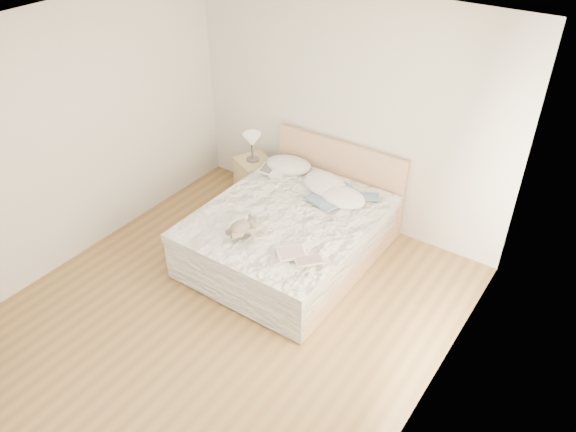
{
  "coord_description": "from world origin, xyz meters",
  "views": [
    {
      "loc": [
        2.8,
        -2.95,
        3.98
      ],
      "look_at": [
        0.04,
        1.05,
        0.62
      ],
      "focal_mm": 35.0,
      "sensor_mm": 36.0,
      "label": 1
    }
  ],
  "objects_px": {
    "photo_book": "(273,171)",
    "teddy_bear": "(240,232)",
    "table_lamp": "(252,141)",
    "nightstand": "(255,180)",
    "bed": "(292,232)",
    "childrens_book": "(301,257)"
  },
  "relations": [
    {
      "from": "photo_book",
      "to": "childrens_book",
      "type": "bearing_deg",
      "value": -60.09
    },
    {
      "from": "table_lamp",
      "to": "photo_book",
      "type": "xyz_separation_m",
      "value": [
        0.45,
        -0.19,
        -0.19
      ]
    },
    {
      "from": "teddy_bear",
      "to": "nightstand",
      "type": "bearing_deg",
      "value": 139.05
    },
    {
      "from": "photo_book",
      "to": "teddy_bear",
      "type": "height_order",
      "value": "teddy_bear"
    },
    {
      "from": "nightstand",
      "to": "table_lamp",
      "type": "bearing_deg",
      "value": -173.25
    },
    {
      "from": "bed",
      "to": "nightstand",
      "type": "xyz_separation_m",
      "value": [
        -1.05,
        0.7,
        -0.03
      ]
    },
    {
      "from": "bed",
      "to": "teddy_bear",
      "type": "height_order",
      "value": "bed"
    },
    {
      "from": "bed",
      "to": "teddy_bear",
      "type": "relative_size",
      "value": 6.98
    },
    {
      "from": "nightstand",
      "to": "teddy_bear",
      "type": "bearing_deg",
      "value": -57.36
    },
    {
      "from": "nightstand",
      "to": "teddy_bear",
      "type": "distance_m",
      "value": 1.69
    },
    {
      "from": "bed",
      "to": "nightstand",
      "type": "height_order",
      "value": "bed"
    },
    {
      "from": "nightstand",
      "to": "teddy_bear",
      "type": "xyz_separation_m",
      "value": [
        0.89,
        -1.39,
        0.37
      ]
    },
    {
      "from": "bed",
      "to": "teddy_bear",
      "type": "distance_m",
      "value": 0.78
    },
    {
      "from": "table_lamp",
      "to": "childrens_book",
      "type": "height_order",
      "value": "table_lamp"
    },
    {
      "from": "table_lamp",
      "to": "teddy_bear",
      "type": "height_order",
      "value": "table_lamp"
    },
    {
      "from": "nightstand",
      "to": "childrens_book",
      "type": "bearing_deg",
      "value": -40.38
    },
    {
      "from": "teddy_bear",
      "to": "photo_book",
      "type": "bearing_deg",
      "value": 127.56
    },
    {
      "from": "nightstand",
      "to": "teddy_bear",
      "type": "height_order",
      "value": "teddy_bear"
    },
    {
      "from": "bed",
      "to": "table_lamp",
      "type": "xyz_separation_m",
      "value": [
        -1.08,
        0.7,
        0.51
      ]
    },
    {
      "from": "photo_book",
      "to": "childrens_book",
      "type": "xyz_separation_m",
      "value": [
        1.16,
        -1.16,
        0.0
      ]
    },
    {
      "from": "bed",
      "to": "nightstand",
      "type": "bearing_deg",
      "value": 146.32
    },
    {
      "from": "bed",
      "to": "table_lamp",
      "type": "distance_m",
      "value": 1.38
    }
  ]
}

